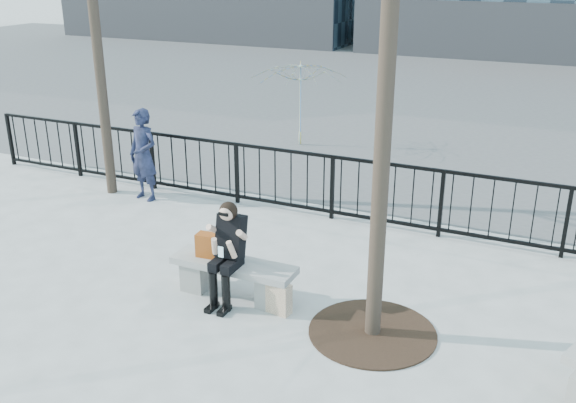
% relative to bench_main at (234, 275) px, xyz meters
% --- Properties ---
extents(ground, '(120.00, 120.00, 0.00)m').
position_rel_bench_main_xyz_m(ground, '(0.00, 0.00, -0.30)').
color(ground, gray).
rests_on(ground, ground).
extents(street_surface, '(60.00, 23.00, 0.01)m').
position_rel_bench_main_xyz_m(street_surface, '(0.00, 15.00, -0.30)').
color(street_surface, '#474747').
rests_on(street_surface, ground).
extents(railing, '(14.00, 0.06, 1.10)m').
position_rel_bench_main_xyz_m(railing, '(0.00, 3.00, 0.25)').
color(railing, black).
rests_on(railing, ground).
extents(tree_grate, '(1.50, 1.50, 0.02)m').
position_rel_bench_main_xyz_m(tree_grate, '(1.90, -0.10, -0.29)').
color(tree_grate, black).
rests_on(tree_grate, ground).
extents(bench_main, '(1.65, 0.46, 0.49)m').
position_rel_bench_main_xyz_m(bench_main, '(0.00, 0.00, 0.00)').
color(bench_main, gray).
rests_on(bench_main, ground).
extents(seated_woman, '(0.50, 0.64, 1.34)m').
position_rel_bench_main_xyz_m(seated_woman, '(0.00, -0.16, 0.37)').
color(seated_woman, black).
rests_on(seated_woman, ground).
extents(handbag, '(0.39, 0.21, 0.31)m').
position_rel_bench_main_xyz_m(handbag, '(-0.33, 0.02, 0.34)').
color(handbag, '#954212').
rests_on(handbag, bench_main).
extents(shopping_bag, '(0.44, 0.22, 0.40)m').
position_rel_bench_main_xyz_m(shopping_bag, '(0.65, -0.13, -0.10)').
color(shopping_bag, beige).
rests_on(shopping_bag, ground).
extents(standing_man, '(0.66, 0.49, 1.66)m').
position_rel_bench_main_xyz_m(standing_man, '(-3.20, 2.49, 0.53)').
color(standing_man, black).
rests_on(standing_man, ground).
extents(vendor_umbrella, '(2.78, 2.80, 1.95)m').
position_rel_bench_main_xyz_m(vendor_umbrella, '(-2.10, 6.85, 0.68)').
color(vendor_umbrella, yellow).
rests_on(vendor_umbrella, ground).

